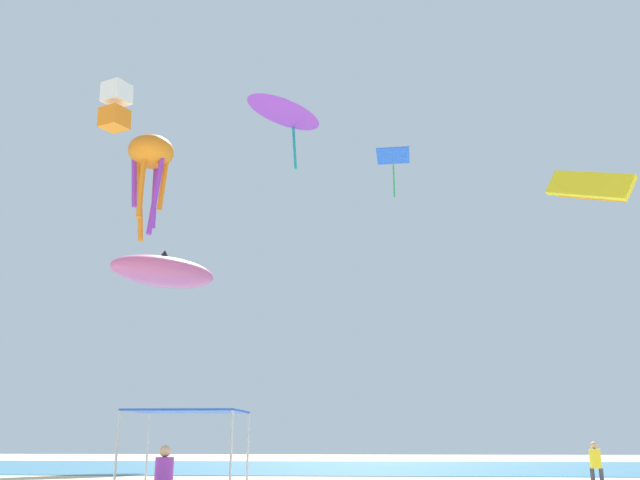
{
  "coord_description": "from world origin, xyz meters",
  "views": [
    {
      "loc": [
        0.24,
        -17.39,
        1.82
      ],
      "look_at": [
        -1.78,
        14.09,
        10.98
      ],
      "focal_mm": 37.97,
      "sensor_mm": 36.0,
      "label": 1
    }
  ],
  "objects_px": {
    "kite_parafoil_yellow": "(589,186)",
    "kite_diamond_blue": "(393,158)",
    "person_leftmost": "(164,479)",
    "kite_box_white": "(116,106)",
    "kite_delta_purple": "(285,107)",
    "person_near_tent": "(596,462)",
    "kite_octopus_orange": "(151,157)",
    "canopy_tent": "(188,414)",
    "kite_inflatable_pink": "(164,271)"
  },
  "relations": [
    {
      "from": "kite_parafoil_yellow",
      "to": "kite_diamond_blue",
      "type": "bearing_deg",
      "value": -163.28
    },
    {
      "from": "person_leftmost",
      "to": "kite_box_white",
      "type": "xyz_separation_m",
      "value": [
        -7.63,
        14.35,
        16.31
      ]
    },
    {
      "from": "kite_diamond_blue",
      "to": "kite_delta_purple",
      "type": "height_order",
      "value": "kite_delta_purple"
    },
    {
      "from": "kite_box_white",
      "to": "kite_parafoil_yellow",
      "type": "xyz_separation_m",
      "value": [
        23.53,
        4.11,
        -3.16
      ]
    },
    {
      "from": "kite_diamond_blue",
      "to": "person_near_tent",
      "type": "bearing_deg",
      "value": 117.83
    },
    {
      "from": "kite_octopus_orange",
      "to": "canopy_tent",
      "type": "bearing_deg",
      "value": -85.85
    },
    {
      "from": "canopy_tent",
      "to": "kite_octopus_orange",
      "type": "relative_size",
      "value": 0.53
    },
    {
      "from": "person_leftmost",
      "to": "kite_inflatable_pink",
      "type": "xyz_separation_m",
      "value": [
        -9.47,
        29.9,
        11.8
      ]
    },
    {
      "from": "canopy_tent",
      "to": "person_leftmost",
      "type": "relative_size",
      "value": 2.08
    },
    {
      "from": "person_near_tent",
      "to": "kite_inflatable_pink",
      "type": "xyz_separation_m",
      "value": [
        -21.7,
        19.34,
        11.8
      ]
    },
    {
      "from": "kite_inflatable_pink",
      "to": "kite_parafoil_yellow",
      "type": "bearing_deg",
      "value": 119.21
    },
    {
      "from": "canopy_tent",
      "to": "person_near_tent",
      "type": "relative_size",
      "value": 2.09
    },
    {
      "from": "kite_box_white",
      "to": "kite_diamond_blue",
      "type": "height_order",
      "value": "kite_diamond_blue"
    },
    {
      "from": "person_leftmost",
      "to": "kite_diamond_blue",
      "type": "relative_size",
      "value": 0.57
    },
    {
      "from": "person_near_tent",
      "to": "kite_box_white",
      "type": "relative_size",
      "value": 0.68
    },
    {
      "from": "kite_diamond_blue",
      "to": "kite_delta_purple",
      "type": "distance_m",
      "value": 9.88
    },
    {
      "from": "kite_parafoil_yellow",
      "to": "canopy_tent",
      "type": "bearing_deg",
      "value": -97.43
    },
    {
      "from": "person_near_tent",
      "to": "kite_inflatable_pink",
      "type": "bearing_deg",
      "value": -29.0
    },
    {
      "from": "kite_parafoil_yellow",
      "to": "kite_delta_purple",
      "type": "xyz_separation_m",
      "value": [
        -15.44,
        -2.16,
        3.86
      ]
    },
    {
      "from": "kite_octopus_orange",
      "to": "kite_parafoil_yellow",
      "type": "xyz_separation_m",
      "value": [
        24.26,
        -3.69,
        -3.84
      ]
    },
    {
      "from": "kite_octopus_orange",
      "to": "kite_inflatable_pink",
      "type": "xyz_separation_m",
      "value": [
        -1.12,
        7.76,
        -5.2
      ]
    },
    {
      "from": "kite_diamond_blue",
      "to": "kite_inflatable_pink",
      "type": "distance_m",
      "value": 17.64
    },
    {
      "from": "kite_parafoil_yellow",
      "to": "kite_delta_purple",
      "type": "bearing_deg",
      "value": -124.18
    },
    {
      "from": "kite_octopus_orange",
      "to": "kite_inflatable_pink",
      "type": "height_order",
      "value": "kite_octopus_orange"
    },
    {
      "from": "person_near_tent",
      "to": "kite_parafoil_yellow",
      "type": "distance_m",
      "value": 15.78
    },
    {
      "from": "person_near_tent",
      "to": "kite_inflatable_pink",
      "type": "height_order",
      "value": "kite_inflatable_pink"
    },
    {
      "from": "kite_diamond_blue",
      "to": "kite_parafoil_yellow",
      "type": "distance_m",
      "value": 12.04
    },
    {
      "from": "kite_diamond_blue",
      "to": "kite_delta_purple",
      "type": "xyz_separation_m",
      "value": [
        -5.81,
        -7.98,
        -0.42
      ]
    },
    {
      "from": "person_near_tent",
      "to": "kite_octopus_orange",
      "type": "relative_size",
      "value": 0.25
    },
    {
      "from": "kite_box_white",
      "to": "kite_octopus_orange",
      "type": "height_order",
      "value": "kite_octopus_orange"
    },
    {
      "from": "person_near_tent",
      "to": "kite_inflatable_pink",
      "type": "relative_size",
      "value": 0.22
    },
    {
      "from": "canopy_tent",
      "to": "kite_delta_purple",
      "type": "relative_size",
      "value": 0.75
    },
    {
      "from": "person_near_tent",
      "to": "kite_box_white",
      "type": "distance_m",
      "value": 25.97
    },
    {
      "from": "kite_parafoil_yellow",
      "to": "kite_inflatable_pink",
      "type": "bearing_deg",
      "value": -156.43
    },
    {
      "from": "kite_box_white",
      "to": "kite_diamond_blue",
      "type": "xyz_separation_m",
      "value": [
        13.9,
        9.93,
        1.11
      ]
    },
    {
      "from": "canopy_tent",
      "to": "kite_inflatable_pink",
      "type": "bearing_deg",
      "value": 109.45
    },
    {
      "from": "kite_delta_purple",
      "to": "kite_inflatable_pink",
      "type": "xyz_separation_m",
      "value": [
        -9.94,
        13.61,
        -5.22
      ]
    },
    {
      "from": "person_leftmost",
      "to": "kite_parafoil_yellow",
      "type": "height_order",
      "value": "kite_parafoil_yellow"
    },
    {
      "from": "canopy_tent",
      "to": "kite_inflatable_pink",
      "type": "relative_size",
      "value": 0.47
    },
    {
      "from": "person_leftmost",
      "to": "kite_inflatable_pink",
      "type": "bearing_deg",
      "value": -125.87
    },
    {
      "from": "canopy_tent",
      "to": "person_near_tent",
      "type": "xyz_separation_m",
      "value": [
        13.46,
        3.99,
        -1.51
      ]
    },
    {
      "from": "person_leftmost",
      "to": "person_near_tent",
      "type": "bearing_deg",
      "value": 167.39
    },
    {
      "from": "kite_inflatable_pink",
      "to": "kite_delta_purple",
      "type": "bearing_deg",
      "value": 89.62
    },
    {
      "from": "kite_delta_purple",
      "to": "person_leftmost",
      "type": "bearing_deg",
      "value": 8.67
    },
    {
      "from": "person_near_tent",
      "to": "kite_octopus_orange",
      "type": "bearing_deg",
      "value": -16.66
    },
    {
      "from": "person_leftmost",
      "to": "kite_delta_purple",
      "type": "distance_m",
      "value": 23.56
    },
    {
      "from": "kite_diamond_blue",
      "to": "kite_delta_purple",
      "type": "relative_size",
      "value": 0.63
    },
    {
      "from": "person_near_tent",
      "to": "kite_box_white",
      "type": "xyz_separation_m",
      "value": [
        -19.85,
        3.78,
        16.32
      ]
    },
    {
      "from": "kite_diamond_blue",
      "to": "kite_parafoil_yellow",
      "type": "xyz_separation_m",
      "value": [
        9.63,
        -5.82,
        -4.27
      ]
    },
    {
      "from": "canopy_tent",
      "to": "kite_inflatable_pink",
      "type": "height_order",
      "value": "kite_inflatable_pink"
    }
  ]
}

